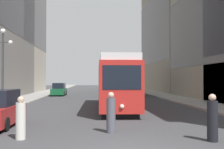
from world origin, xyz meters
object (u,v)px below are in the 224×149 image
(pedestrian_crossing_far, at_px, (111,114))
(lamp_post_left_near, at_px, (3,57))
(parked_car_left_mid, at_px, (59,90))
(streetcar, at_px, (115,82))
(pedestrian_crossing_near, at_px, (212,119))
(transit_bus, at_px, (126,82))
(pedestrian_on_sidewalk, at_px, (21,119))

(pedestrian_crossing_far, bearing_deg, lamp_post_left_near, 54.65)
(parked_car_left_mid, bearing_deg, streetcar, -68.24)
(streetcar, relative_size, lamp_post_left_near, 2.19)
(pedestrian_crossing_near, xyz_separation_m, lamp_post_left_near, (-11.09, 10.55, 3.19))
(parked_car_left_mid, height_order, lamp_post_left_near, lamp_post_left_near)
(pedestrian_crossing_far, bearing_deg, parked_car_left_mid, 25.48)
(pedestrian_crossing_far, relative_size, lamp_post_left_near, 0.30)
(pedestrian_crossing_near, xyz_separation_m, pedestrian_crossing_far, (-3.68, 1.91, -0.00))
(pedestrian_crossing_near, bearing_deg, pedestrian_crossing_far, 165.34)
(transit_bus, relative_size, parked_car_left_mid, 2.67)
(pedestrian_on_sidewalk, bearing_deg, streetcar, 79.82)
(streetcar, distance_m, lamp_post_left_near, 8.74)
(parked_car_left_mid, height_order, pedestrian_crossing_far, parked_car_left_mid)
(streetcar, xyz_separation_m, parked_car_left_mid, (-6.54, 17.38, -1.26))
(pedestrian_crossing_near, bearing_deg, transit_bus, 101.63)
(pedestrian_crossing_far, xyz_separation_m, lamp_post_left_near, (-7.41, 8.64, 3.20))
(streetcar, xyz_separation_m, pedestrian_on_sidewalk, (-4.63, -10.83, -1.32))
(parked_car_left_mid, distance_m, pedestrian_crossing_near, 30.53)
(pedestrian_crossing_far, distance_m, lamp_post_left_near, 11.82)
(streetcar, relative_size, pedestrian_crossing_far, 7.34)
(transit_bus, xyz_separation_m, parked_car_left_mid, (-9.79, -0.05, -1.10))
(pedestrian_on_sidewalk, bearing_deg, transit_bus, 87.39)
(pedestrian_crossing_near, xyz_separation_m, pedestrian_on_sidewalk, (-7.28, 0.91, -0.05))
(pedestrian_crossing_far, bearing_deg, pedestrian_on_sidewalk, 119.68)
(parked_car_left_mid, distance_m, lamp_post_left_near, 18.93)
(streetcar, bearing_deg, pedestrian_crossing_near, -75.82)
(transit_bus, relative_size, pedestrian_crossing_near, 6.40)
(parked_car_left_mid, xyz_separation_m, lamp_post_left_near, (-1.90, -18.57, 3.18))
(streetcar, bearing_deg, pedestrian_on_sidewalk, -111.69)
(streetcar, relative_size, parked_car_left_mid, 3.05)
(streetcar, height_order, pedestrian_on_sidewalk, streetcar)
(transit_bus, bearing_deg, pedestrian_on_sidewalk, -107.32)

